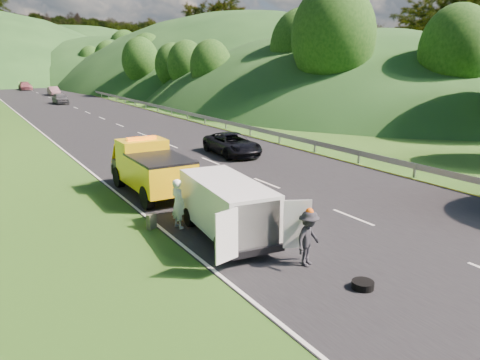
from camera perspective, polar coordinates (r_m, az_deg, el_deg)
ground at (r=18.54m, az=2.57°, el=-4.46°), size 320.00×320.00×0.00m
road_surface at (r=56.34m, az=-18.08°, el=7.82°), size 14.00×200.00×0.02m
guardrail at (r=70.24m, az=-14.67°, el=9.29°), size 0.06×140.00×1.52m
tree_line_right at (r=81.65m, az=-7.57°, el=10.33°), size 14.00×140.00×14.00m
hills_backdrop at (r=150.24m, az=-25.46°, el=11.02°), size 201.00×288.60×44.00m
tow_truck at (r=21.62m, az=-10.82°, el=1.46°), size 2.27×5.84×2.50m
white_van at (r=16.18m, az=-1.82°, el=-3.05°), size 3.12×5.95×2.03m
woman at (r=17.48m, az=-7.45°, el=-5.79°), size 0.59×0.74×1.84m
child at (r=16.34m, az=-1.42°, el=-7.16°), size 0.55×0.51×0.90m
worker at (r=14.48m, az=8.22°, el=-10.29°), size 1.27×1.03×1.72m
suitcase at (r=17.45m, az=-10.76°, el=-4.98°), size 0.39×0.32×0.56m
spare_tire at (r=13.45m, az=14.71°, el=-12.71°), size 0.61×0.61×0.20m
passing_suv at (r=30.14m, az=-0.95°, el=3.07°), size 2.64×5.13×1.38m
dist_car_a at (r=68.28m, az=-21.00°, el=8.65°), size 1.68×4.17×1.42m
dist_car_b at (r=84.42m, az=-21.72°, el=9.57°), size 1.46×4.18×1.38m
dist_car_c at (r=100.14m, az=-24.66°, el=9.93°), size 2.10×5.17×1.50m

